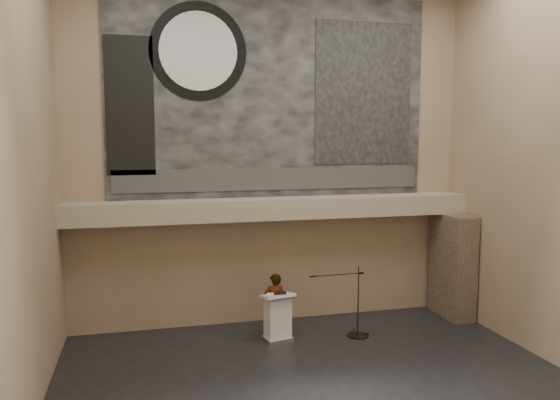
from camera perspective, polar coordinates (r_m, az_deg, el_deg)
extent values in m
plane|color=black|center=(10.87, 4.40, -18.95)|extent=(10.00, 10.00, 0.00)
cube|color=#7F6E50|center=(13.67, -0.83, 4.75)|extent=(10.00, 0.02, 8.50)
cube|color=#7F6E50|center=(6.19, 16.69, 2.34)|extent=(10.00, 0.02, 8.50)
cube|color=#7F6E50|center=(9.48, -25.39, 3.34)|extent=(0.02, 8.00, 8.50)
cube|color=#7F6E50|center=(12.38, 27.13, 3.85)|extent=(0.02, 8.00, 8.50)
cube|color=gray|center=(13.39, -0.42, -0.88)|extent=(10.00, 0.80, 0.50)
cylinder|color=#B2893D|center=(13.09, -7.19, -2.33)|extent=(0.04, 0.04, 0.06)
cylinder|color=#B2893D|center=(13.95, 7.23, -1.79)|extent=(0.04, 0.04, 0.06)
cube|color=black|center=(13.67, -0.81, 10.83)|extent=(8.00, 0.05, 5.00)
cube|color=#2F2F2F|center=(13.63, -0.76, 2.22)|extent=(7.76, 0.02, 0.55)
cylinder|color=black|center=(13.45, -8.53, 15.12)|extent=(2.30, 0.02, 2.30)
cylinder|color=silver|center=(13.43, -8.52, 15.13)|extent=(1.84, 0.02, 1.84)
cube|color=black|center=(14.39, 8.73, 10.94)|extent=(2.60, 0.02, 3.60)
cube|color=black|center=(13.24, -15.43, 9.44)|extent=(1.10, 0.02, 3.20)
cube|color=#423328|center=(15.07, 17.57, -6.53)|extent=(0.60, 1.40, 2.70)
cube|color=silver|center=(13.05, -0.24, -14.27)|extent=(0.71, 0.60, 0.08)
cube|color=white|center=(12.88, -0.24, -12.11)|extent=(0.62, 0.49, 0.96)
cube|color=white|center=(12.70, -0.22, -9.95)|extent=(0.79, 0.64, 0.13)
cube|color=black|center=(12.72, 0.02, -9.71)|extent=(0.33, 0.29, 0.04)
cube|color=white|center=(12.66, -0.80, -9.86)|extent=(0.24, 0.32, 0.00)
imported|color=silver|center=(13.20, -0.54, -10.80)|extent=(0.56, 0.39, 1.49)
cylinder|color=black|center=(13.45, 8.11, -13.82)|extent=(0.52, 0.52, 0.02)
cylinder|color=black|center=(13.19, 8.17, -10.46)|extent=(0.03, 0.03, 1.67)
cylinder|color=black|center=(12.79, 5.87, -7.79)|extent=(1.26, 0.06, 0.02)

